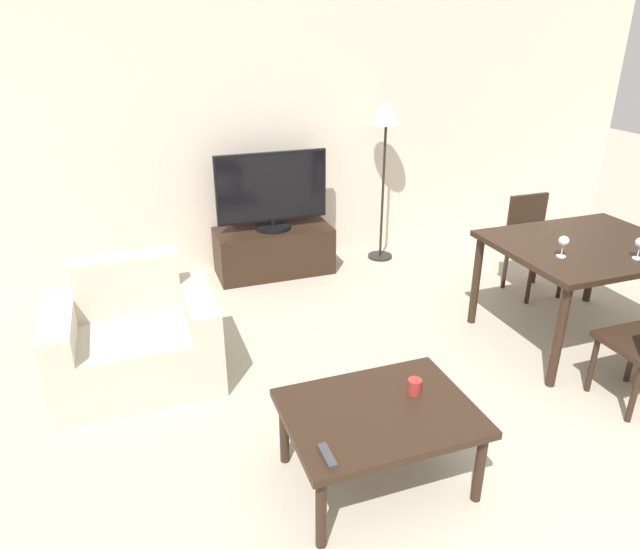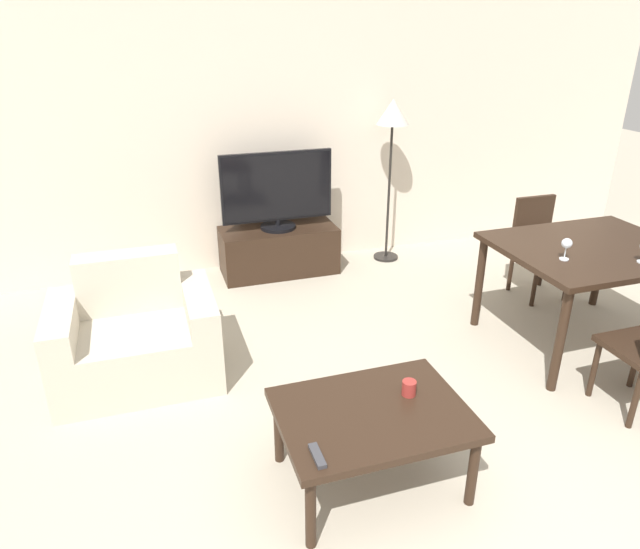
{
  "view_description": "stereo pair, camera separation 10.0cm",
  "coord_description": "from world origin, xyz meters",
  "px_view_note": "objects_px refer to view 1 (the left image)",
  "views": [
    {
      "loc": [
        -1.38,
        -1.34,
        2.16
      ],
      "look_at": [
        -0.24,
        1.85,
        0.65
      ],
      "focal_mm": 32.0,
      "sensor_mm": 36.0,
      "label": 1
    },
    {
      "loc": [
        -1.28,
        -1.38,
        2.16
      ],
      "look_at": [
        -0.24,
        1.85,
        0.65
      ],
      "focal_mm": 32.0,
      "sensor_mm": 36.0,
      "label": 2
    }
  ],
  "objects_px": {
    "tv": "(272,191)",
    "floor_lamp": "(386,124)",
    "cup_white_near": "(414,386)",
    "tv_stand": "(274,251)",
    "dining_table": "(587,254)",
    "remote_primary": "(327,456)",
    "coffee_table": "(379,418)",
    "armchair": "(135,341)",
    "dining_chair_far": "(532,239)",
    "wine_glass_center": "(564,242)",
    "wine_glass_left": "(640,244)"
  },
  "relations": [
    {
      "from": "tv",
      "to": "coffee_table",
      "type": "distance_m",
      "value": 2.78
    },
    {
      "from": "armchair",
      "to": "dining_chair_far",
      "type": "relative_size",
      "value": 1.23
    },
    {
      "from": "tv",
      "to": "floor_lamp",
      "type": "distance_m",
      "value": 1.21
    },
    {
      "from": "wine_glass_left",
      "to": "armchair",
      "type": "bearing_deg",
      "value": 164.81
    },
    {
      "from": "dining_table",
      "to": "wine_glass_left",
      "type": "height_order",
      "value": "wine_glass_left"
    },
    {
      "from": "armchair",
      "to": "wine_glass_left",
      "type": "bearing_deg",
      "value": -15.19
    },
    {
      "from": "cup_white_near",
      "to": "wine_glass_center",
      "type": "relative_size",
      "value": 0.54
    },
    {
      "from": "floor_lamp",
      "to": "remote_primary",
      "type": "distance_m",
      "value": 3.51
    },
    {
      "from": "dining_table",
      "to": "wine_glass_center",
      "type": "xyz_separation_m",
      "value": [
        -0.36,
        -0.14,
        0.18
      ]
    },
    {
      "from": "dining_table",
      "to": "remote_primary",
      "type": "xyz_separation_m",
      "value": [
        -2.33,
        -1.06,
        -0.22
      ]
    },
    {
      "from": "coffee_table",
      "to": "armchair",
      "type": "bearing_deg",
      "value": 128.66
    },
    {
      "from": "remote_primary",
      "to": "wine_glass_left",
      "type": "distance_m",
      "value": 2.55
    },
    {
      "from": "cup_white_near",
      "to": "armchair",
      "type": "bearing_deg",
      "value": 135.36
    },
    {
      "from": "tv_stand",
      "to": "cup_white_near",
      "type": "xyz_separation_m",
      "value": [
        0.01,
        -2.68,
        0.26
      ]
    },
    {
      "from": "tv",
      "to": "cup_white_near",
      "type": "bearing_deg",
      "value": -89.81
    },
    {
      "from": "dining_chair_far",
      "to": "remote_primary",
      "type": "bearing_deg",
      "value": -143.62
    },
    {
      "from": "tv",
      "to": "remote_primary",
      "type": "height_order",
      "value": "tv"
    },
    {
      "from": "tv_stand",
      "to": "remote_primary",
      "type": "height_order",
      "value": "remote_primary"
    },
    {
      "from": "wine_glass_left",
      "to": "tv_stand",
      "type": "bearing_deg",
      "value": 129.51
    },
    {
      "from": "dining_table",
      "to": "wine_glass_center",
      "type": "height_order",
      "value": "wine_glass_center"
    },
    {
      "from": "armchair",
      "to": "tv_stand",
      "type": "distance_m",
      "value": 1.9
    },
    {
      "from": "armchair",
      "to": "dining_chair_far",
      "type": "xyz_separation_m",
      "value": [
        3.28,
        0.29,
        0.18
      ]
    },
    {
      "from": "dining_table",
      "to": "floor_lamp",
      "type": "distance_m",
      "value": 2.13
    },
    {
      "from": "wine_glass_left",
      "to": "coffee_table",
      "type": "bearing_deg",
      "value": -166.21
    },
    {
      "from": "dining_chair_far",
      "to": "floor_lamp",
      "type": "height_order",
      "value": "floor_lamp"
    },
    {
      "from": "tv",
      "to": "tv_stand",
      "type": "bearing_deg",
      "value": 90.0
    },
    {
      "from": "wine_glass_center",
      "to": "remote_primary",
      "type": "bearing_deg",
      "value": -154.87
    },
    {
      "from": "wine_glass_center",
      "to": "floor_lamp",
      "type": "bearing_deg",
      "value": 98.61
    },
    {
      "from": "armchair",
      "to": "tv",
      "type": "height_order",
      "value": "tv"
    },
    {
      "from": "dining_chair_far",
      "to": "wine_glass_center",
      "type": "bearing_deg",
      "value": -121.21
    },
    {
      "from": "coffee_table",
      "to": "tv_stand",
      "type": "bearing_deg",
      "value": 85.56
    },
    {
      "from": "tv",
      "to": "wine_glass_center",
      "type": "relative_size",
      "value": 6.87
    },
    {
      "from": "floor_lamp",
      "to": "wine_glass_center",
      "type": "relative_size",
      "value": 10.48
    },
    {
      "from": "floor_lamp",
      "to": "cup_white_near",
      "type": "xyz_separation_m",
      "value": [
        -1.08,
        -2.68,
        -0.83
      ]
    },
    {
      "from": "tv_stand",
      "to": "dining_chair_far",
      "type": "relative_size",
      "value": 1.27
    },
    {
      "from": "coffee_table",
      "to": "wine_glass_center",
      "type": "bearing_deg",
      "value": 23.34
    },
    {
      "from": "remote_primary",
      "to": "cup_white_near",
      "type": "xyz_separation_m",
      "value": [
        0.58,
        0.29,
        0.03
      ]
    },
    {
      "from": "remote_primary",
      "to": "wine_glass_center",
      "type": "distance_m",
      "value": 2.21
    },
    {
      "from": "armchair",
      "to": "tv_stand",
      "type": "height_order",
      "value": "armchair"
    },
    {
      "from": "remote_primary",
      "to": "armchair",
      "type": "bearing_deg",
      "value": 114.81
    },
    {
      "from": "armchair",
      "to": "remote_primary",
      "type": "relative_size",
      "value": 6.78
    },
    {
      "from": "tv",
      "to": "wine_glass_center",
      "type": "xyz_separation_m",
      "value": [
        1.4,
        -2.04,
        0.07
      ]
    },
    {
      "from": "tv_stand",
      "to": "dining_table",
      "type": "distance_m",
      "value": 2.64
    },
    {
      "from": "wine_glass_left",
      "to": "remote_primary",
      "type": "bearing_deg",
      "value": -163.12
    },
    {
      "from": "floor_lamp",
      "to": "wine_glass_left",
      "type": "distance_m",
      "value": 2.41
    },
    {
      "from": "remote_primary",
      "to": "tv_stand",
      "type": "bearing_deg",
      "value": 79.18
    },
    {
      "from": "cup_white_near",
      "to": "dining_table",
      "type": "bearing_deg",
      "value": 23.64
    },
    {
      "from": "tv",
      "to": "wine_glass_center",
      "type": "bearing_deg",
      "value": -55.51
    },
    {
      "from": "remote_primary",
      "to": "floor_lamp",
      "type": "bearing_deg",
      "value": 60.84
    },
    {
      "from": "tv_stand",
      "to": "tv",
      "type": "bearing_deg",
      "value": -90.0
    }
  ]
}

